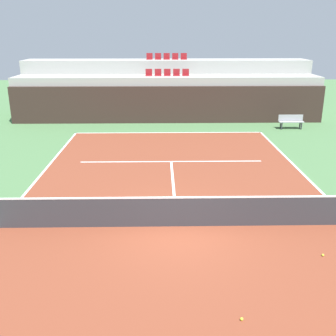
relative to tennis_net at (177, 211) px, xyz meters
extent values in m
plane|color=#477042|center=(0.00, 0.00, -0.51)|extent=(80.00, 80.00, 0.00)
cube|color=brown|center=(0.00, 0.00, -0.50)|extent=(11.00, 24.00, 0.01)
cube|color=white|center=(0.00, 11.95, -0.50)|extent=(11.00, 0.10, 0.00)
cube|color=white|center=(0.00, 6.40, -0.50)|extent=(8.26, 0.10, 0.00)
cube|color=white|center=(0.00, 3.20, -0.50)|extent=(0.10, 6.40, 0.00)
cube|color=#33231E|center=(0.00, 14.73, 0.67)|extent=(20.18, 0.30, 2.36)
cube|color=#9E9E99|center=(0.00, 16.08, 0.93)|extent=(20.18, 2.40, 2.88)
cube|color=#9E9E99|center=(0.00, 18.48, 1.38)|extent=(20.18, 2.40, 3.78)
cube|color=maroon|center=(-1.23, 16.08, 2.39)|extent=(0.44, 0.44, 0.04)
cube|color=maroon|center=(-1.23, 16.28, 2.61)|extent=(0.44, 0.04, 0.40)
cube|color=maroon|center=(-0.61, 16.08, 2.39)|extent=(0.44, 0.44, 0.04)
cube|color=maroon|center=(-0.61, 16.28, 2.61)|extent=(0.44, 0.04, 0.40)
cube|color=maroon|center=(0.00, 16.08, 2.39)|extent=(0.44, 0.44, 0.04)
cube|color=maroon|center=(0.00, 16.28, 2.61)|extent=(0.44, 0.04, 0.40)
cube|color=maroon|center=(0.61, 16.08, 2.39)|extent=(0.44, 0.44, 0.04)
cube|color=maroon|center=(0.61, 16.28, 2.61)|extent=(0.44, 0.04, 0.40)
cube|color=maroon|center=(1.23, 16.08, 2.39)|extent=(0.44, 0.44, 0.04)
cube|color=maroon|center=(1.23, 16.28, 2.61)|extent=(0.44, 0.04, 0.40)
cube|color=maroon|center=(-1.23, 18.48, 3.29)|extent=(0.44, 0.44, 0.04)
cube|color=maroon|center=(-1.23, 18.68, 3.51)|extent=(0.44, 0.04, 0.40)
cube|color=maroon|center=(-0.61, 18.48, 3.29)|extent=(0.44, 0.44, 0.04)
cube|color=maroon|center=(-0.61, 18.68, 3.51)|extent=(0.44, 0.04, 0.40)
cube|color=maroon|center=(0.00, 18.48, 3.29)|extent=(0.44, 0.44, 0.04)
cube|color=maroon|center=(0.00, 18.68, 3.51)|extent=(0.44, 0.04, 0.40)
cube|color=maroon|center=(0.61, 18.48, 3.29)|extent=(0.44, 0.44, 0.04)
cube|color=maroon|center=(0.61, 18.68, 3.51)|extent=(0.44, 0.04, 0.40)
cube|color=maroon|center=(1.23, 18.48, 3.29)|extent=(0.44, 0.44, 0.04)
cube|color=maroon|center=(1.23, 18.68, 3.51)|extent=(0.44, 0.04, 0.40)
cube|color=#333338|center=(0.00, 0.00, -0.04)|extent=(10.90, 0.02, 0.92)
cube|color=white|center=(0.00, 0.00, 0.45)|extent=(10.90, 0.04, 0.05)
cube|color=#99999E|center=(7.50, 12.81, -0.06)|extent=(1.50, 0.40, 0.05)
cube|color=#99999E|center=(7.50, 12.99, 0.16)|extent=(1.50, 0.04, 0.36)
cube|color=#2D2D33|center=(6.90, 12.67, -0.30)|extent=(0.06, 0.06, 0.42)
cube|color=#2D2D33|center=(8.10, 12.67, -0.30)|extent=(0.06, 0.06, 0.42)
cube|color=#2D2D33|center=(6.90, 12.95, -0.30)|extent=(0.06, 0.06, 0.42)
cube|color=#2D2D33|center=(8.10, 12.95, -0.30)|extent=(0.06, 0.06, 0.42)
sphere|color=#CCE033|center=(1.15, -4.19, -0.47)|extent=(0.07, 0.07, 0.07)
sphere|color=#CCE033|center=(3.77, -1.78, -0.47)|extent=(0.07, 0.07, 0.07)
camera|label=1|loc=(-0.49, -10.82, 5.06)|focal=42.40mm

